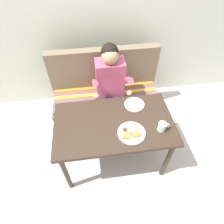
{
  "coord_description": "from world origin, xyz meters",
  "views": [
    {
      "loc": [
        -0.18,
        -1.16,
        2.21
      ],
      "look_at": [
        0.0,
        0.15,
        0.72
      ],
      "focal_mm": 30.3,
      "sensor_mm": 36.0,
      "label": 1
    }
  ],
  "objects_px": {
    "table": "(114,127)",
    "person": "(111,83)",
    "couch": "(106,98)",
    "plate_eggs": "(134,104)",
    "plate_breakfast": "(131,133)",
    "coffee_mug": "(162,126)"
  },
  "relations": [
    {
      "from": "table",
      "to": "plate_eggs",
      "type": "relative_size",
      "value": 5.6
    },
    {
      "from": "coffee_mug",
      "to": "plate_breakfast",
      "type": "bearing_deg",
      "value": -177.67
    },
    {
      "from": "plate_breakfast",
      "to": "plate_eggs",
      "type": "height_order",
      "value": "plate_breakfast"
    },
    {
      "from": "coffee_mug",
      "to": "plate_eggs",
      "type": "bearing_deg",
      "value": 117.94
    },
    {
      "from": "person",
      "to": "plate_breakfast",
      "type": "height_order",
      "value": "person"
    },
    {
      "from": "table",
      "to": "couch",
      "type": "height_order",
      "value": "couch"
    },
    {
      "from": "plate_eggs",
      "to": "couch",
      "type": "bearing_deg",
      "value": 114.5
    },
    {
      "from": "couch",
      "to": "plate_breakfast",
      "type": "relative_size",
      "value": 5.4
    },
    {
      "from": "table",
      "to": "couch",
      "type": "distance_m",
      "value": 0.83
    },
    {
      "from": "person",
      "to": "plate_eggs",
      "type": "relative_size",
      "value": 5.66
    },
    {
      "from": "table",
      "to": "plate_breakfast",
      "type": "height_order",
      "value": "plate_breakfast"
    },
    {
      "from": "couch",
      "to": "plate_eggs",
      "type": "xyz_separation_m",
      "value": [
        0.25,
        -0.56,
        0.41
      ]
    },
    {
      "from": "table",
      "to": "person",
      "type": "bearing_deg",
      "value": 85.42
    },
    {
      "from": "table",
      "to": "plate_eggs",
      "type": "distance_m",
      "value": 0.34
    },
    {
      "from": "table",
      "to": "plate_breakfast",
      "type": "bearing_deg",
      "value": -48.49
    },
    {
      "from": "table",
      "to": "person",
      "type": "xyz_separation_m",
      "value": [
        0.05,
        0.59,
        0.09
      ]
    },
    {
      "from": "plate_eggs",
      "to": "coffee_mug",
      "type": "distance_m",
      "value": 0.41
    },
    {
      "from": "table",
      "to": "coffee_mug",
      "type": "distance_m",
      "value": 0.48
    },
    {
      "from": "plate_eggs",
      "to": "coffee_mug",
      "type": "xyz_separation_m",
      "value": [
        0.19,
        -0.36,
        0.04
      ]
    },
    {
      "from": "plate_breakfast",
      "to": "plate_eggs",
      "type": "xyz_separation_m",
      "value": [
        0.11,
        0.37,
        -0.0
      ]
    },
    {
      "from": "table",
      "to": "plate_breakfast",
      "type": "distance_m",
      "value": 0.23
    },
    {
      "from": "table",
      "to": "plate_eggs",
      "type": "xyz_separation_m",
      "value": [
        0.25,
        0.21,
        0.09
      ]
    }
  ]
}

